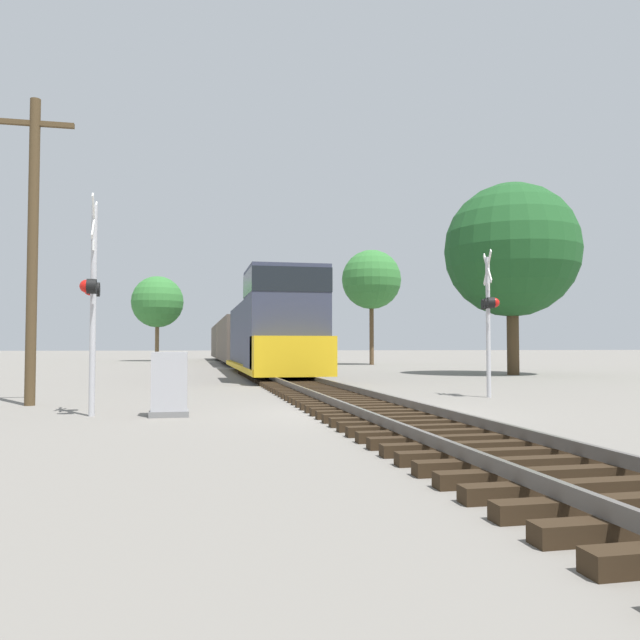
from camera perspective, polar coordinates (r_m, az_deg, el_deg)
name	(u,v)px	position (r m, az deg, el deg)	size (l,w,h in m)	color
ground_plane	(368,413)	(13.35, 4.43, -8.48)	(400.00, 400.00, 0.00)	slate
rail_track_bed	(368,407)	(13.33, 4.43, -7.91)	(2.60, 160.00, 0.31)	black
freight_train	(242,340)	(46.22, -7.12, -1.79)	(3.08, 50.55, 4.53)	#33384C
crossing_signal_near	(92,293)	(13.51, -20.12, 2.32)	(0.36, 1.01, 4.47)	#B7B7BC
crossing_signal_far	(489,309)	(17.93, 15.21, 0.94)	(0.52, 1.01, 4.06)	#B7B7BC
relay_cabinet	(170,385)	(13.01, -13.59, -5.76)	(0.77, 0.63, 1.30)	slate
utility_pole	(33,244)	(16.61, -24.78, 6.35)	(1.80, 0.25, 7.42)	#4C3A23
tree_far_right	(512,250)	(32.68, 17.13, 6.10)	(6.67, 6.67, 9.54)	#473521
tree_mid_background	(371,280)	(48.11, 4.73, 3.68)	(4.55, 4.55, 8.82)	brown
tree_deep_background	(157,302)	(61.69, -14.64, 1.61)	(4.92, 4.92, 8.13)	brown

